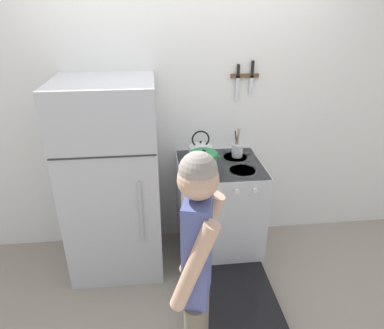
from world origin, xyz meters
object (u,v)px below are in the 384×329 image
(dutch_oven_pot, at_px, (204,162))
(tea_kettle, at_px, (201,150))
(refrigerator, at_px, (113,181))
(stove_range, at_px, (219,213))
(utensil_jar, at_px, (237,149))
(person, at_px, (197,276))

(dutch_oven_pot, relative_size, tea_kettle, 1.03)
(refrigerator, xyz_separation_m, stove_range, (0.89, -0.03, -0.36))
(tea_kettle, xyz_separation_m, utensil_jar, (0.32, 0.01, -0.01))
(tea_kettle, relative_size, person, 0.16)
(stove_range, bearing_deg, utensil_jar, 45.33)
(refrigerator, relative_size, utensil_jar, 6.38)
(refrigerator, relative_size, person, 1.04)
(stove_range, bearing_deg, tea_kettle, 130.60)
(stove_range, xyz_separation_m, person, (-0.34, -1.19, 0.44))
(tea_kettle, xyz_separation_m, person, (-0.20, -1.36, -0.10))
(refrigerator, distance_m, tea_kettle, 0.77)
(tea_kettle, height_order, person, person)
(tea_kettle, distance_m, person, 1.38)
(dutch_oven_pot, distance_m, person, 1.12)
(stove_range, height_order, utensil_jar, utensil_jar)
(dutch_oven_pot, bearing_deg, person, -99.64)
(stove_range, relative_size, utensil_jar, 5.45)
(stove_range, height_order, person, person)
(utensil_jar, bearing_deg, stove_range, -134.67)
(person, bearing_deg, stove_range, -0.47)
(tea_kettle, distance_m, utensil_jar, 0.32)
(dutch_oven_pot, bearing_deg, refrigerator, 170.28)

